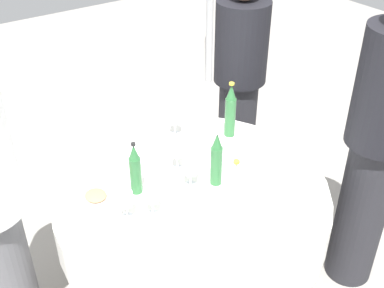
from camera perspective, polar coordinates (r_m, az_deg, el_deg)
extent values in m
plane|color=gray|center=(2.91, 0.00, -16.25)|extent=(10.00, 10.00, 0.00)
cylinder|color=white|center=(2.41, 0.00, -5.10)|extent=(1.33, 1.33, 0.04)
cylinder|color=white|center=(2.49, 0.00, -7.44)|extent=(1.36, 1.36, 0.22)
cylinder|color=slate|center=(2.73, 0.00, -13.00)|extent=(0.14, 0.14, 0.48)
cylinder|color=slate|center=(2.90, 0.00, -16.06)|extent=(0.56, 0.56, 0.03)
cylinder|color=#2D6B38|center=(2.31, -6.60, -3.64)|extent=(0.06, 0.06, 0.19)
cone|color=#2D6B38|center=(2.23, -6.81, -0.92)|extent=(0.05, 0.05, 0.07)
cylinder|color=black|center=(2.21, -6.88, -0.01)|extent=(0.02, 0.02, 0.01)
cylinder|color=silver|center=(2.21, 5.00, -5.75)|extent=(0.06, 0.06, 0.18)
cone|color=silver|center=(2.13, 5.16, -3.08)|extent=(0.05, 0.05, 0.08)
cylinder|color=gold|center=(2.10, 5.23, -2.08)|extent=(0.03, 0.03, 0.01)
cylinder|color=#2D6B38|center=(2.34, 2.86, -2.55)|extent=(0.06, 0.06, 0.21)
cone|color=#2D6B38|center=(2.26, 2.96, 0.39)|extent=(0.05, 0.05, 0.08)
cylinder|color=silver|center=(2.24, 2.99, 1.38)|extent=(0.03, 0.03, 0.01)
cylinder|color=#2D6B38|center=(2.71, 4.47, 3.14)|extent=(0.06, 0.06, 0.23)
cone|color=#2D6B38|center=(2.64, 4.62, 6.09)|extent=(0.05, 0.05, 0.08)
cylinder|color=gold|center=(2.61, 4.66, 7.03)|extent=(0.03, 0.03, 0.01)
cylinder|color=white|center=(2.39, -0.21, -4.73)|extent=(0.06, 0.06, 0.00)
cylinder|color=white|center=(2.37, -0.21, -4.00)|extent=(0.01, 0.01, 0.07)
cylinder|color=white|center=(2.32, -0.21, -2.58)|extent=(0.07, 0.07, 0.07)
cylinder|color=gold|center=(2.34, -0.21, -2.99)|extent=(0.06, 0.06, 0.03)
cylinder|color=white|center=(2.77, -1.98, 1.20)|extent=(0.06, 0.06, 0.00)
cylinder|color=white|center=(2.75, -1.99, 1.90)|extent=(0.01, 0.01, 0.08)
cylinder|color=white|center=(2.71, -2.02, 3.13)|extent=(0.07, 0.07, 0.06)
cylinder|color=white|center=(2.23, -7.57, -8.47)|extent=(0.06, 0.06, 0.00)
cylinder|color=white|center=(2.20, -7.65, -7.69)|extent=(0.01, 0.01, 0.08)
cylinder|color=white|center=(2.16, -7.78, -6.30)|extent=(0.07, 0.07, 0.06)
cylinder|color=gold|center=(2.17, -7.75, -6.65)|extent=(0.06, 0.06, 0.02)
cylinder|color=white|center=(2.50, -1.69, -2.86)|extent=(0.06, 0.06, 0.00)
cylinder|color=white|center=(2.47, -1.71, -2.09)|extent=(0.01, 0.01, 0.08)
cylinder|color=white|center=(2.43, -1.74, -0.72)|extent=(0.06, 0.06, 0.07)
cylinder|color=maroon|center=(2.44, -1.73, -1.08)|extent=(0.05, 0.05, 0.03)
cylinder|color=white|center=(2.23, -4.58, -8.23)|extent=(0.06, 0.06, 0.00)
cylinder|color=white|center=(2.20, -4.63, -7.37)|extent=(0.01, 0.01, 0.08)
cylinder|color=white|center=(2.15, -4.73, -5.73)|extent=(0.06, 0.06, 0.08)
cylinder|color=white|center=(2.57, -7.53, -1.74)|extent=(0.25, 0.25, 0.02)
cylinder|color=white|center=(2.34, -11.14, -6.25)|extent=(0.25, 0.25, 0.02)
ellipsoid|color=tan|center=(2.33, -11.18, -5.91)|extent=(0.11, 0.10, 0.02)
cube|color=silver|center=(2.52, 7.37, -2.74)|extent=(0.18, 0.04, 0.00)
cylinder|color=#26262B|center=(3.44, 5.20, 1.42)|extent=(0.26, 0.26, 0.81)
cylinder|color=black|center=(3.14, 5.82, 11.75)|extent=(0.34, 0.34, 0.52)
cylinder|color=slate|center=(2.52, -20.80, -14.70)|extent=(0.26, 0.26, 0.86)
cylinder|color=#26262B|center=(2.82, 19.15, -7.52)|extent=(0.26, 0.26, 0.91)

